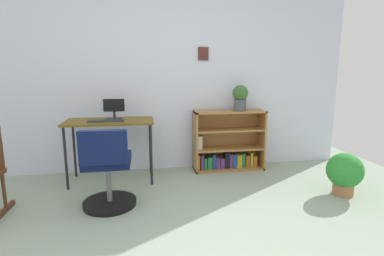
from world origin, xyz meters
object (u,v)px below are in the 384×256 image
at_px(keyboard, 106,121).
at_px(monitor, 114,109).
at_px(office_chair, 108,174).
at_px(potted_plant_floor, 345,172).
at_px(potted_plant_on_shelf, 240,97).
at_px(bookshelf_low, 227,144).
at_px(desk, 110,126).

bearing_deg(keyboard, monitor, 66.57).
bearing_deg(office_chair, potted_plant_floor, -2.16).
bearing_deg(potted_plant_on_shelf, keyboard, -171.14).
xyz_separation_m(office_chair, bookshelf_low, (1.48, 0.99, -0.01)).
bearing_deg(bookshelf_low, potted_plant_floor, -47.45).
relative_size(keyboard, potted_plant_on_shelf, 1.20).
bearing_deg(potted_plant_floor, keyboard, 163.27).
height_order(bookshelf_low, potted_plant_floor, bookshelf_low).
bearing_deg(office_chair, keyboard, 96.05).
bearing_deg(desk, potted_plant_floor, -18.94).
xyz_separation_m(desk, monitor, (0.05, 0.09, 0.19)).
bearing_deg(office_chair, potted_plant_on_shelf, 29.91).
relative_size(bookshelf_low, potted_plant_floor, 2.04).
height_order(monitor, keyboard, monitor).
relative_size(desk, office_chair, 1.26).
relative_size(monitor, potted_plant_on_shelf, 0.74).
height_order(desk, keyboard, keyboard).
bearing_deg(potted_plant_on_shelf, bookshelf_low, 160.25).
bearing_deg(desk, potted_plant_on_shelf, 5.70).
relative_size(desk, keyboard, 2.53).
bearing_deg(office_chair, monitor, 89.41).
distance_m(office_chair, potted_plant_floor, 2.48).
xyz_separation_m(desk, office_chair, (0.04, -0.77, -0.33)).
bearing_deg(monitor, potted_plant_on_shelf, 2.83).
height_order(potted_plant_on_shelf, potted_plant_floor, potted_plant_on_shelf).
xyz_separation_m(office_chair, potted_plant_floor, (2.47, -0.09, -0.10)).
relative_size(monitor, office_chair, 0.31).
distance_m(desk, monitor, 0.21).
distance_m(keyboard, office_chair, 0.79).
xyz_separation_m(keyboard, office_chair, (0.07, -0.67, -0.41)).
relative_size(office_chair, potted_plant_floor, 1.75).
relative_size(monitor, keyboard, 0.62).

